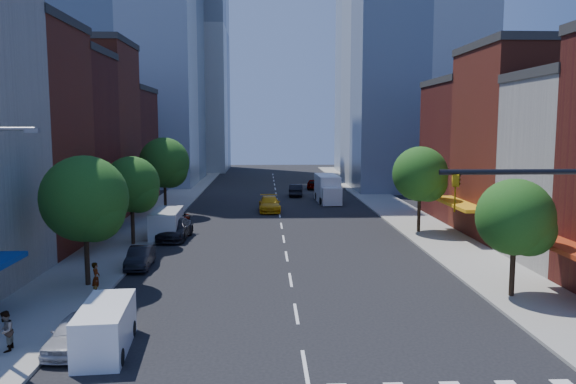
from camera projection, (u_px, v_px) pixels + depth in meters
name	position (u px, v px, depth m)	size (l,w,h in m)	color
ground	(305.00, 366.00, 21.24)	(220.00, 220.00, 0.00)	black
sidewalk_left	(163.00, 210.00, 60.40)	(5.00, 120.00, 0.15)	gray
sidewalk_right	(393.00, 208.00, 61.43)	(5.00, 120.00, 0.15)	gray
bldg_left_3	(38.00, 144.00, 48.26)	(12.00, 8.00, 15.00)	#4B1412
bldg_left_4	(71.00, 131.00, 56.58)	(12.00, 9.00, 17.00)	maroon
bldg_left_5	(100.00, 147.00, 66.24)	(12.00, 10.00, 13.00)	#4B1412
bldg_right_2	(545.00, 145.00, 45.03)	(12.00, 10.00, 15.00)	maroon
bldg_right_3	(494.00, 152.00, 55.07)	(12.00, 10.00, 13.00)	#4B1412
tower_far_w	(181.00, 30.00, 111.45)	(18.00, 18.00, 56.00)	#9EA5AD
tree_left_near	(87.00, 202.00, 31.03)	(4.80, 4.80, 7.30)	black
tree_left_mid	(133.00, 187.00, 41.99)	(4.20, 4.20, 6.65)	black
tree_left_far	(166.00, 165.00, 55.80)	(5.00, 5.00, 7.75)	black
tree_right_near	(518.00, 220.00, 29.09)	(4.00, 4.00, 6.20)	black
tree_right_far	(422.00, 176.00, 46.87)	(4.60, 4.60, 7.20)	black
parked_car_front	(76.00, 332.00, 22.86)	(1.63, 4.06, 1.38)	#B4B4B9
parked_car_second	(140.00, 258.00, 35.90)	(1.41, 4.04, 1.33)	black
parked_car_third	(174.00, 221.00, 49.51)	(2.25, 4.87, 1.35)	#999999
parked_car_rear	(175.00, 229.00, 45.02)	(2.23, 5.48, 1.59)	black
cargo_van_near	(105.00, 329.00, 22.51)	(2.17, 4.65, 1.93)	white
cargo_van_far	(166.00, 224.00, 45.48)	(2.31, 5.41, 2.28)	silver
taxi	(270.00, 204.00, 59.52)	(2.24, 5.50, 1.60)	#EBA70C
traffic_car_oncoming	(296.00, 190.00, 72.53)	(1.65, 4.73, 1.56)	black
traffic_car_far	(313.00, 184.00, 80.63)	(1.67, 4.14, 1.41)	#999999
box_truck	(328.00, 189.00, 66.74)	(2.62, 7.96, 3.18)	white
pedestrian_near	(96.00, 278.00, 29.84)	(0.62, 0.41, 1.71)	#999999
pedestrian_far	(5.00, 331.00, 22.23)	(0.79, 0.62, 1.63)	#999999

